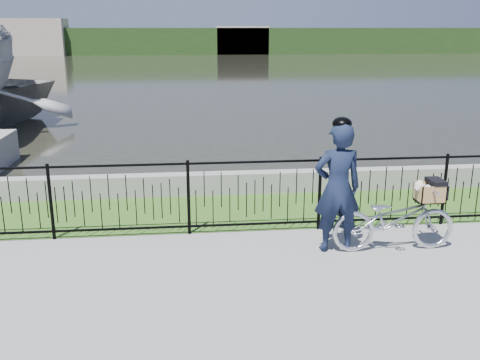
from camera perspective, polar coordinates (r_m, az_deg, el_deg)
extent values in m
plane|color=gray|center=(6.83, 3.36, -10.35)|extent=(120.00, 120.00, 0.00)
cube|color=#345D1D|center=(9.21, 0.75, -3.19)|extent=(60.00, 2.00, 0.01)
plane|color=black|center=(39.17, -4.60, 11.47)|extent=(120.00, 120.00, 0.00)
cube|color=gray|center=(10.09, 0.09, -0.29)|extent=(60.00, 0.30, 0.40)
cube|color=#223D17|center=(66.06, -5.31, 14.56)|extent=(120.00, 6.00, 3.00)
cube|color=#A99A88|center=(66.25, -21.54, 14.00)|extent=(8.00, 4.00, 4.00)
cube|color=#A99A88|center=(64.93, 0.19, 14.69)|extent=(6.00, 3.00, 3.20)
imported|color=silver|center=(7.76, 16.07, -4.01)|extent=(1.74, 0.61, 0.91)
cube|color=black|center=(7.87, 19.49, -2.11)|extent=(0.38, 0.18, 0.02)
cube|color=#9F7C4A|center=(7.87, 19.49, -2.06)|extent=(0.35, 0.31, 0.01)
cube|color=#9F7C4A|center=(7.96, 19.13, -0.94)|extent=(0.35, 0.01, 0.25)
cube|color=#9F7C4A|center=(7.71, 20.02, -1.56)|extent=(0.35, 0.01, 0.25)
cube|color=#9F7C4A|center=(7.91, 20.68, -1.20)|extent=(0.01, 0.31, 0.25)
cube|color=#9F7C4A|center=(7.77, 18.44, -1.29)|extent=(0.01, 0.31, 0.25)
cube|color=black|center=(7.83, 20.19, -0.14)|extent=(0.19, 0.32, 0.06)
cube|color=black|center=(7.91, 20.81, -1.02)|extent=(0.02, 0.32, 0.20)
ellipsoid|color=silver|center=(7.83, 19.44, -1.21)|extent=(0.31, 0.22, 0.20)
sphere|color=silver|center=(7.73, 18.66, -0.59)|extent=(0.15, 0.15, 0.15)
sphere|color=silver|center=(7.70, 18.36, -0.86)|extent=(0.07, 0.07, 0.07)
sphere|color=black|center=(7.68, 18.21, -0.92)|extent=(0.02, 0.02, 0.02)
cone|color=olive|center=(7.76, 18.52, -0.04)|extent=(0.06, 0.08, 0.08)
cone|color=olive|center=(7.68, 18.95, -0.24)|extent=(0.06, 0.08, 0.08)
imported|color=black|center=(7.43, 10.35, -0.87)|extent=(0.67, 0.45, 1.81)
ellipsoid|color=black|center=(7.22, 10.70, 5.87)|extent=(0.26, 0.29, 0.18)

